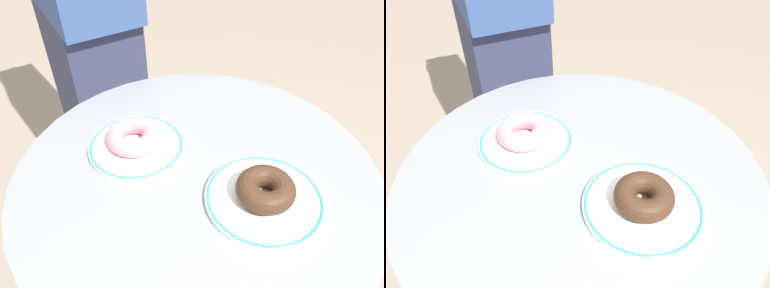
# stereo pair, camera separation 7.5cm
# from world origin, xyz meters

# --- Properties ---
(cafe_table) EXTENTS (0.75, 0.75, 0.77)m
(cafe_table) POSITION_xyz_m (0.00, 0.00, 0.55)
(cafe_table) COLOR gray
(cafe_table) RESTS_ON ground
(plate_left) EXTENTS (0.21, 0.21, 0.01)m
(plate_left) POSITION_xyz_m (-0.15, -0.02, 0.78)
(plate_left) COLOR white
(plate_left) RESTS_ON cafe_table
(plate_right) EXTENTS (0.22, 0.22, 0.01)m
(plate_right) POSITION_xyz_m (0.15, 0.02, 0.78)
(plate_right) COLOR white
(plate_right) RESTS_ON cafe_table
(donut_pink_frosted) EXTENTS (0.16, 0.16, 0.04)m
(donut_pink_frosted) POSITION_xyz_m (-0.15, -0.02, 0.80)
(donut_pink_frosted) COLOR pink
(donut_pink_frosted) RESTS_ON plate_left
(donut_chocolate) EXTENTS (0.15, 0.15, 0.04)m
(donut_chocolate) POSITION_xyz_m (0.15, 0.02, 0.81)
(donut_chocolate) COLOR #422819
(donut_chocolate) RESTS_ON plate_right
(person_figure) EXTENTS (0.47, 0.35, 1.73)m
(person_figure) POSITION_xyz_m (-0.59, 0.23, 0.85)
(person_figure) COLOR #2D3351
(person_figure) RESTS_ON ground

